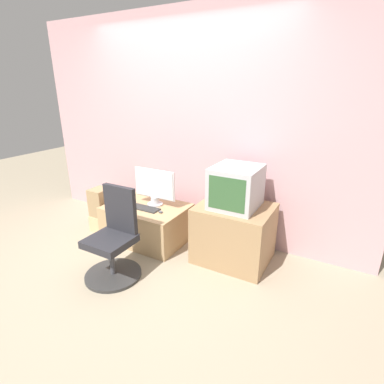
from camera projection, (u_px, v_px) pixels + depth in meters
ground_plane at (119, 280)px, 2.91m from camera, size 12.00×12.00×0.00m
wall_back at (187, 128)px, 3.55m from camera, size 4.40×0.05×2.60m
desk at (147, 222)px, 3.62m from camera, size 0.94×0.67×0.44m
side_stand at (234, 233)px, 3.17m from camera, size 0.76×0.63×0.61m
main_monitor at (155, 187)px, 3.50m from camera, size 0.55×0.18×0.44m
keyboard at (145, 208)px, 3.46m from camera, size 0.35×0.14×0.01m
mouse at (161, 212)px, 3.35m from camera, size 0.05×0.04×0.03m
crt_tv at (236, 187)px, 3.00m from camera, size 0.45×0.50×0.42m
office_chair at (114, 243)px, 2.90m from camera, size 0.55×0.55×0.89m
cardboard_box_lower at (103, 222)px, 3.90m from camera, size 0.23×0.25×0.21m
cardboard_box_upper at (100, 202)px, 3.80m from camera, size 0.21×0.23×0.35m
book at (99, 240)px, 3.64m from camera, size 0.23×0.11×0.02m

